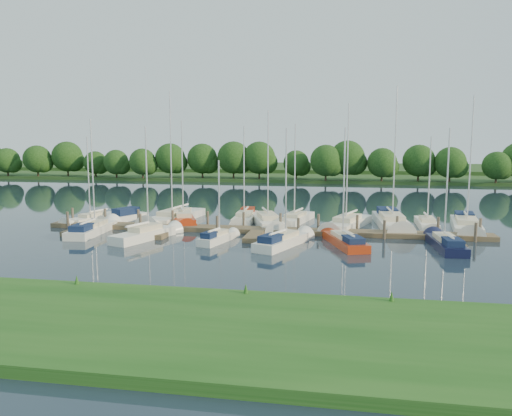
% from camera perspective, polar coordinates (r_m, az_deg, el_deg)
% --- Properties ---
extents(ground, '(260.00, 260.00, 0.00)m').
position_cam_1_polar(ground, '(37.23, -1.65, -5.00)').
color(ground, '#17232F').
rests_on(ground, ground).
extents(near_bank, '(90.00, 10.00, 0.50)m').
position_cam_1_polar(near_bank, '(22.36, -10.17, -13.23)').
color(near_bank, '#1C4C15').
rests_on(near_bank, ground).
extents(dock, '(40.00, 6.00, 0.40)m').
position_cam_1_polar(dock, '(44.22, 0.26, -2.70)').
color(dock, '#4B3C2A').
rests_on(dock, ground).
extents(mooring_pilings, '(38.24, 2.84, 2.00)m').
position_cam_1_polar(mooring_pilings, '(45.25, 0.50, -1.95)').
color(mooring_pilings, '#473D33').
rests_on(mooring_pilings, ground).
extents(far_shore, '(180.00, 30.00, 0.60)m').
position_cam_1_polar(far_shore, '(111.09, 6.19, 3.60)').
color(far_shore, '#24481C').
rests_on(far_shore, ground).
extents(distant_hill, '(220.00, 40.00, 1.40)m').
position_cam_1_polar(distant_hill, '(135.97, 6.90, 4.50)').
color(distant_hill, '#2F4E22').
rests_on(distant_hill, ground).
extents(treeline, '(146.51, 9.77, 8.19)m').
position_cam_1_polar(treeline, '(98.29, 5.41, 5.35)').
color(treeline, '#38281C').
rests_on(treeline, ground).
extents(sailboat_n_0, '(3.25, 7.03, 8.92)m').
position_cam_1_polar(sailboat_n_0, '(53.09, -18.24, -1.26)').
color(sailboat_n_0, white).
rests_on(sailboat_n_0, ground).
extents(motorboat, '(3.40, 5.64, 1.66)m').
position_cam_1_polar(motorboat, '(52.96, -14.79, -1.06)').
color(motorboat, white).
rests_on(motorboat, ground).
extents(sailboat_n_2, '(3.74, 10.83, 13.51)m').
position_cam_1_polar(sailboat_n_2, '(51.54, -9.41, -1.22)').
color(sailboat_n_2, white).
rests_on(sailboat_n_2, ground).
extents(sailboat_n_3, '(4.56, 8.09, 10.54)m').
position_cam_1_polar(sailboat_n_3, '(50.50, -8.32, -1.38)').
color(sailboat_n_3, '#AA2D0F').
rests_on(sailboat_n_3, ground).
extents(sailboat_n_4, '(2.17, 7.80, 9.98)m').
position_cam_1_polar(sailboat_n_4, '(50.54, -1.28, -1.24)').
color(sailboat_n_4, white).
rests_on(sailboat_n_4, ground).
extents(sailboat_n_5, '(4.43, 8.92, 11.46)m').
position_cam_1_polar(sailboat_n_5, '(48.23, 1.30, -1.72)').
color(sailboat_n_5, white).
rests_on(sailboat_n_5, ground).
extents(sailboat_n_6, '(3.31, 8.12, 10.17)m').
position_cam_1_polar(sailboat_n_6, '(50.32, 4.48, -1.37)').
color(sailboat_n_6, white).
rests_on(sailboat_n_6, ground).
extents(sailboat_n_7, '(4.69, 9.44, 11.99)m').
position_cam_1_polar(sailboat_n_7, '(47.82, 10.34, -1.94)').
color(sailboat_n_7, white).
rests_on(sailboat_n_7, ground).
extents(sailboat_n_8, '(3.12, 10.90, 13.70)m').
position_cam_1_polar(sailboat_n_8, '(49.72, 15.23, -1.65)').
color(sailboat_n_8, white).
rests_on(sailboat_n_8, ground).
extents(sailboat_n_9, '(1.77, 6.95, 8.92)m').
position_cam_1_polar(sailboat_n_9, '(50.03, 18.95, -1.82)').
color(sailboat_n_9, white).
rests_on(sailboat_n_9, ground).
extents(sailboat_n_10, '(3.58, 10.09, 12.59)m').
position_cam_1_polar(sailboat_n_10, '(49.97, 22.90, -1.96)').
color(sailboat_n_10, white).
rests_on(sailboat_n_10, ground).
extents(sailboat_s_0, '(2.41, 8.25, 10.42)m').
position_cam_1_polar(sailboat_s_0, '(46.75, -18.12, -2.37)').
color(sailboat_s_0, white).
rests_on(sailboat_s_0, ground).
extents(sailboat_s_1, '(3.78, 7.47, 9.80)m').
position_cam_1_polar(sailboat_s_1, '(42.82, -12.44, -3.11)').
color(sailboat_s_1, white).
rests_on(sailboat_s_1, ground).
extents(sailboat_s_2, '(2.31, 5.31, 6.95)m').
position_cam_1_polar(sailboat_s_2, '(40.64, -4.43, -3.48)').
color(sailboat_s_2, white).
rests_on(sailboat_s_2, ground).
extents(sailboat_s_3, '(3.91, 7.35, 9.54)m').
position_cam_1_polar(sailboat_s_3, '(39.18, 3.12, -3.88)').
color(sailboat_s_3, white).
rests_on(sailboat_s_3, ground).
extents(sailboat_s_4, '(3.73, 7.53, 9.55)m').
position_cam_1_polar(sailboat_s_4, '(40.11, 10.04, -3.74)').
color(sailboat_s_4, '#AA2D0F').
rests_on(sailboat_s_4, ground).
extents(sailboat_s_5, '(2.12, 7.45, 9.50)m').
position_cam_1_polar(sailboat_s_5, '(40.89, 20.83, -3.90)').
color(sailboat_s_5, black).
rests_on(sailboat_s_5, ground).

